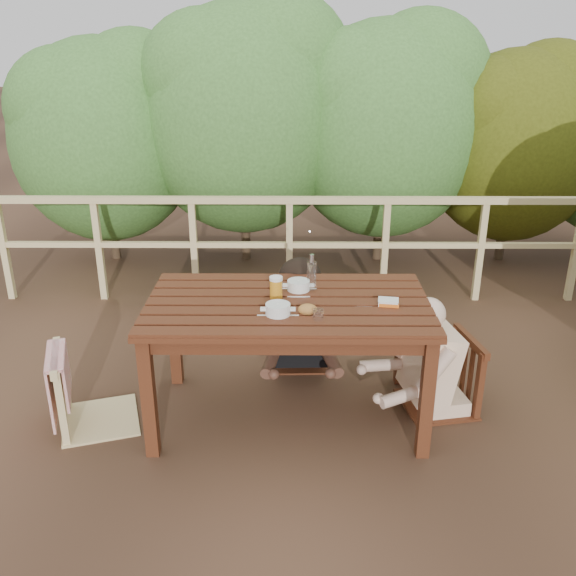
{
  "coord_description": "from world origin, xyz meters",
  "views": [
    {
      "loc": [
        0.02,
        -3.56,
        2.36
      ],
      "look_at": [
        0.0,
        0.05,
        0.9
      ],
      "focal_mm": 38.72,
      "sensor_mm": 36.0,
      "label": 1
    }
  ],
  "objects_px": {
    "soup_near": "(278,310)",
    "butter_tub": "(388,303)",
    "chair_far": "(299,311)",
    "bread_roll": "(308,310)",
    "table": "(288,361)",
    "chair_right": "(442,344)",
    "diner_right": "(449,317)",
    "tumbler": "(318,316)",
    "bottle": "(312,273)",
    "soup_far": "(299,286)",
    "beer_glass": "(276,289)",
    "woman": "(299,278)",
    "chair_left": "(92,353)"
  },
  "relations": [
    {
      "from": "diner_right",
      "to": "bread_roll",
      "type": "bearing_deg",
      "value": 96.56
    },
    {
      "from": "butter_tub",
      "to": "beer_glass",
      "type": "bearing_deg",
      "value": -179.61
    },
    {
      "from": "chair_left",
      "to": "tumbler",
      "type": "distance_m",
      "value": 1.48
    },
    {
      "from": "butter_tub",
      "to": "chair_far",
      "type": "bearing_deg",
      "value": 133.19
    },
    {
      "from": "chair_far",
      "to": "chair_right",
      "type": "distance_m",
      "value": 1.13
    },
    {
      "from": "diner_right",
      "to": "soup_far",
      "type": "xyz_separation_m",
      "value": [
        -0.98,
        0.06,
        0.19
      ]
    },
    {
      "from": "soup_far",
      "to": "beer_glass",
      "type": "bearing_deg",
      "value": -136.4
    },
    {
      "from": "chair_right",
      "to": "bread_roll",
      "type": "height_order",
      "value": "chair_right"
    },
    {
      "from": "soup_far",
      "to": "bottle",
      "type": "distance_m",
      "value": 0.12
    },
    {
      "from": "woman",
      "to": "beer_glass",
      "type": "height_order",
      "value": "woman"
    },
    {
      "from": "beer_glass",
      "to": "soup_far",
      "type": "bearing_deg",
      "value": 43.6
    },
    {
      "from": "diner_right",
      "to": "soup_near",
      "type": "height_order",
      "value": "diner_right"
    },
    {
      "from": "woman",
      "to": "soup_far",
      "type": "xyz_separation_m",
      "value": [
        -0.01,
        -0.57,
        0.17
      ]
    },
    {
      "from": "table",
      "to": "chair_right",
      "type": "xyz_separation_m",
      "value": [
        1.02,
        0.12,
        0.07
      ]
    },
    {
      "from": "bottle",
      "to": "tumbler",
      "type": "xyz_separation_m",
      "value": [
        0.03,
        -0.47,
        -0.09
      ]
    },
    {
      "from": "bread_roll",
      "to": "bottle",
      "type": "height_order",
      "value": "bottle"
    },
    {
      "from": "diner_right",
      "to": "soup_far",
      "type": "relative_size",
      "value": 5.42
    },
    {
      "from": "table",
      "to": "chair_left",
      "type": "relative_size",
      "value": 1.75
    },
    {
      "from": "chair_right",
      "to": "bottle",
      "type": "relative_size",
      "value": 3.7
    },
    {
      "from": "bread_roll",
      "to": "tumbler",
      "type": "distance_m",
      "value": 0.12
    },
    {
      "from": "bread_roll",
      "to": "beer_glass",
      "type": "xyz_separation_m",
      "value": [
        -0.19,
        0.22,
        0.05
      ]
    },
    {
      "from": "chair_far",
      "to": "chair_right",
      "type": "xyz_separation_m",
      "value": [
        0.94,
        -0.62,
        0.04
      ]
    },
    {
      "from": "bread_roll",
      "to": "chair_left",
      "type": "bearing_deg",
      "value": 176.28
    },
    {
      "from": "soup_far",
      "to": "tumbler",
      "type": "bearing_deg",
      "value": -76.17
    },
    {
      "from": "chair_far",
      "to": "soup_far",
      "type": "bearing_deg",
      "value": -92.77
    },
    {
      "from": "chair_far",
      "to": "butter_tub",
      "type": "height_order",
      "value": "chair_far"
    },
    {
      "from": "woman",
      "to": "bottle",
      "type": "relative_size",
      "value": 5.39
    },
    {
      "from": "beer_glass",
      "to": "butter_tub",
      "type": "bearing_deg",
      "value": -8.57
    },
    {
      "from": "soup_near",
      "to": "beer_glass",
      "type": "distance_m",
      "value": 0.25
    },
    {
      "from": "soup_near",
      "to": "butter_tub",
      "type": "xyz_separation_m",
      "value": [
        0.67,
        0.15,
        -0.01
      ]
    },
    {
      "from": "bottle",
      "to": "soup_far",
      "type": "bearing_deg",
      "value": -170.87
    },
    {
      "from": "bottle",
      "to": "butter_tub",
      "type": "xyz_separation_m",
      "value": [
        0.46,
        -0.25,
        -0.1
      ]
    },
    {
      "from": "chair_far",
      "to": "bread_roll",
      "type": "distance_m",
      "value": 1.0
    },
    {
      "from": "table",
      "to": "beer_glass",
      "type": "height_order",
      "value": "beer_glass"
    },
    {
      "from": "table",
      "to": "chair_right",
      "type": "height_order",
      "value": "chair_right"
    },
    {
      "from": "bottle",
      "to": "chair_far",
      "type": "bearing_deg",
      "value": 97.89
    },
    {
      "from": "table",
      "to": "soup_near",
      "type": "bearing_deg",
      "value": -105.94
    },
    {
      "from": "chair_far",
      "to": "woman",
      "type": "distance_m",
      "value": 0.25
    },
    {
      "from": "table",
      "to": "woman",
      "type": "xyz_separation_m",
      "value": [
        0.08,
        0.75,
        0.28
      ]
    },
    {
      "from": "chair_far",
      "to": "bread_roll",
      "type": "bearing_deg",
      "value": -89.13
    },
    {
      "from": "diner_right",
      "to": "tumbler",
      "type": "distance_m",
      "value": 0.97
    },
    {
      "from": "chair_far",
      "to": "diner_right",
      "type": "relative_size",
      "value": 0.66
    },
    {
      "from": "table",
      "to": "soup_far",
      "type": "relative_size",
      "value": 7.16
    },
    {
      "from": "chair_far",
      "to": "beer_glass",
      "type": "bearing_deg",
      "value": -104.22
    },
    {
      "from": "table",
      "to": "tumbler",
      "type": "height_order",
      "value": "tumbler"
    },
    {
      "from": "chair_left",
      "to": "table",
      "type": "bearing_deg",
      "value": -103.68
    },
    {
      "from": "bread_roll",
      "to": "bottle",
      "type": "xyz_separation_m",
      "value": [
        0.03,
        0.37,
        0.09
      ]
    },
    {
      "from": "woman",
      "to": "soup_far",
      "type": "height_order",
      "value": "woman"
    },
    {
      "from": "woman",
      "to": "soup_near",
      "type": "relative_size",
      "value": 5.53
    },
    {
      "from": "chair_left",
      "to": "tumbler",
      "type": "bearing_deg",
      "value": -115.0
    }
  ]
}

